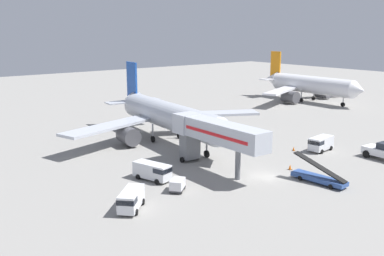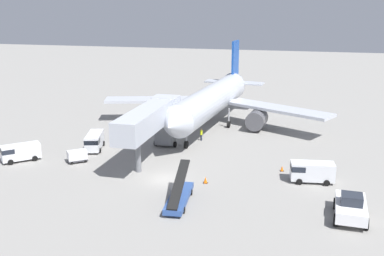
{
  "view_description": "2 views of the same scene",
  "coord_description": "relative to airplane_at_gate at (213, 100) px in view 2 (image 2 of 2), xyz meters",
  "views": [
    {
      "loc": [
        -41.64,
        -37.45,
        19.03
      ],
      "look_at": [
        -0.01,
        15.65,
        3.79
      ],
      "focal_mm": 41.24,
      "sensor_mm": 36.0,
      "label": 1
    },
    {
      "loc": [
        15.07,
        -46.4,
        19.37
      ],
      "look_at": [
        -0.4,
        14.87,
        2.04
      ],
      "focal_mm": 42.79,
      "sensor_mm": 36.0,
      "label": 2
    }
  ],
  "objects": [
    {
      "name": "jet_bridge",
      "position": [
        -4.31,
        -17.03,
        0.84
      ],
      "size": [
        3.48,
        16.65,
        7.02
      ],
      "color": "#B2B7C1",
      "rests_on": "ground"
    },
    {
      "name": "safety_cone_bravo",
      "position": [
        12.16,
        -17.7,
        -4.03
      ],
      "size": [
        0.44,
        0.44,
        0.68
      ],
      "color": "black",
      "rests_on": "ground"
    },
    {
      "name": "safety_cone_alpha",
      "position": [
        4.13,
        -23.62,
        -3.99
      ],
      "size": [
        0.49,
        0.49,
        0.75
      ],
      "color": "black",
      "rests_on": "ground"
    },
    {
      "name": "service_van_near_left",
      "position": [
        -20.26,
        -22.14,
        -3.14
      ],
      "size": [
        4.65,
        4.59,
        2.14
      ],
      "color": "silver",
      "rests_on": "ground"
    },
    {
      "name": "baggage_cart_near_right",
      "position": [
        -13.03,
        -20.72,
        -3.53
      ],
      "size": [
        2.73,
        2.6,
        1.49
      ],
      "color": "#38383D",
      "rests_on": "ground"
    },
    {
      "name": "ground_crew_worker_foreground",
      "position": [
        -0.02,
        -7.77,
        -3.41
      ],
      "size": [
        0.39,
        0.39,
        1.8
      ],
      "color": "#1E2333",
      "rests_on": "ground"
    },
    {
      "name": "ground_plane",
      "position": [
        -0.78,
        -23.57,
        -4.36
      ],
      "size": [
        300.0,
        300.0,
        0.0
      ],
      "primitive_type": "plane",
      "color": "gray"
    },
    {
      "name": "pushback_tug",
      "position": [
        19.04,
        -28.82,
        -3.18
      ],
      "size": [
        3.19,
        5.72,
        2.52
      ],
      "color": "white",
      "rests_on": "ground"
    },
    {
      "name": "service_van_mid_left",
      "position": [
        15.45,
        -20.35,
        -3.08
      ],
      "size": [
        4.97,
        2.73,
        2.26
      ],
      "color": "silver",
      "rests_on": "ground"
    },
    {
      "name": "airplane_at_gate",
      "position": [
        0.0,
        0.0,
        0.0
      ],
      "size": [
        37.95,
        36.4,
        12.74
      ],
      "color": "#B7BCC6",
      "rests_on": "ground"
    },
    {
      "name": "service_van_far_center",
      "position": [
        -13.15,
        -15.58,
        -3.1
      ],
      "size": [
        3.22,
        5.47,
        2.21
      ],
      "color": "silver",
      "rests_on": "ground"
    },
    {
      "name": "belt_loader_truck",
      "position": [
        2.72,
        -29.39,
        -3.58
      ],
      "size": [
        2.42,
        7.36,
        3.37
      ],
      "color": "#2D4C8E",
      "rests_on": "ground"
    }
  ]
}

